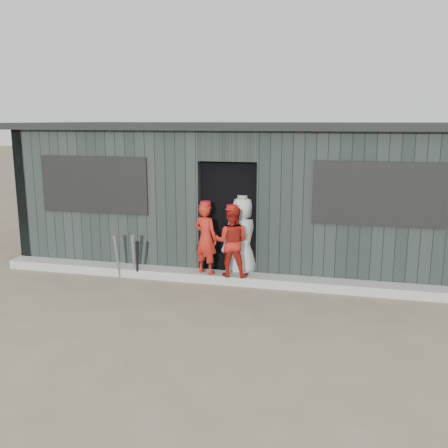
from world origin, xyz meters
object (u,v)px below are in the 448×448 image
(player_red_right, at_px, (232,242))
(player_grey_back, at_px, (242,237))
(player_red_left, at_px, (206,238))
(bat_mid, at_px, (117,256))
(bat_right, at_px, (137,260))
(dugout, at_px, (245,192))
(bat_left, at_px, (134,256))

(player_red_right, distance_m, player_grey_back, 0.44)
(player_red_right, height_order, player_grey_back, player_grey_back)
(player_red_left, bearing_deg, bat_mid, 28.75)
(player_red_left, xyz_separation_m, player_grey_back, (0.54, 0.39, -0.04))
(bat_right, height_order, player_red_left, player_red_left)
(bat_right, xyz_separation_m, dugout, (1.46, 1.92, 0.94))
(bat_left, bearing_deg, player_red_left, 4.33)
(bat_mid, bearing_deg, dugout, 46.26)
(bat_left, height_order, player_red_left, player_red_left)
(player_grey_back, distance_m, dugout, 1.49)
(player_red_left, bearing_deg, dugout, -77.40)
(bat_right, bearing_deg, player_red_right, 4.91)
(bat_mid, distance_m, dugout, 2.79)
(player_red_right, xyz_separation_m, dugout, (-0.15, 1.78, 0.56))
(bat_left, distance_m, player_grey_back, 1.88)
(bat_left, distance_m, bat_right, 0.14)
(bat_mid, relative_size, bat_right, 1.08)
(bat_left, xyz_separation_m, player_red_left, (1.25, 0.09, 0.35))
(bat_left, xyz_separation_m, bat_mid, (-0.27, -0.07, -0.01))
(player_grey_back, bearing_deg, bat_right, -9.65)
(bat_right, distance_m, player_grey_back, 1.82)
(bat_mid, distance_m, player_red_left, 1.58)
(player_red_left, height_order, dugout, dugout)
(bat_mid, relative_size, player_grey_back, 0.55)
(bat_mid, relative_size, player_red_right, 0.66)
(player_grey_back, bearing_deg, dugout, -108.41)
(bat_left, distance_m, player_red_right, 1.74)
(player_red_left, distance_m, player_red_right, 0.45)
(bat_mid, bearing_deg, player_red_left, 6.30)
(bat_mid, relative_size, player_red_left, 0.64)
(bat_right, relative_size, player_red_left, 0.60)
(bat_left, xyz_separation_m, player_red_right, (1.70, 0.06, 0.34))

